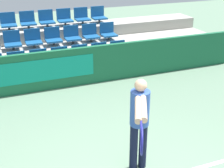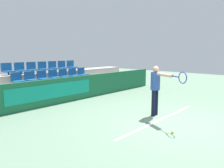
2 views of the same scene
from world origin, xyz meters
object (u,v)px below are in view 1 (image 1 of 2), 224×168
stadium_chair_8 (12,42)px  stadium_chair_19 (82,17)px  stadium_chair_12 (90,34)px  stadium_chair_16 (28,21)px  stadium_chair_20 (99,16)px  tennis_player (140,119)px  stadium_chair_6 (119,51)px  stadium_chair_10 (53,38)px  stadium_chair_11 (72,36)px  stadium_chair_18 (65,18)px  stadium_chair_15 (8,23)px  stadium_chair_3 (61,58)px  stadium_chair_4 (81,56)px  stadium_chair_2 (39,61)px  stadium_chair_13 (108,32)px  stadium_chair_17 (47,20)px  stadium_chair_9 (33,40)px  stadium_chair_5 (100,54)px

stadium_chair_8 → stadium_chair_19: 2.52m
stadium_chair_12 → stadium_chair_16: stadium_chair_16 is taller
stadium_chair_16 → stadium_chair_20: same height
stadium_chair_12 → tennis_player: size_ratio=0.32×
stadium_chair_12 → stadium_chair_20: stadium_chair_20 is taller
stadium_chair_6 → stadium_chair_10: stadium_chair_10 is taller
stadium_chair_11 → stadium_chair_18: size_ratio=1.00×
stadium_chair_19 → stadium_chair_20: (0.58, 0.00, 0.00)m
stadium_chair_12 → stadium_chair_15: 2.52m
stadium_chair_3 → stadium_chair_6: bearing=0.0°
stadium_chair_6 → stadium_chair_8: (-2.91, 0.91, 0.35)m
stadium_chair_4 → stadium_chair_16: bearing=122.7°
stadium_chair_2 → stadium_chair_11: size_ratio=1.00×
stadium_chair_16 → stadium_chair_3: bearing=-72.2°
stadium_chair_13 → stadium_chair_19: bearing=122.7°
stadium_chair_18 → stadium_chair_11: bearing=-90.0°
stadium_chair_12 → stadium_chair_15: bearing=158.7°
stadium_chair_6 → stadium_chair_17: (-1.74, 1.81, 0.71)m
stadium_chair_10 → stadium_chair_9: bearing=180.0°
stadium_chair_4 → stadium_chair_16: (-1.16, 1.81, 0.71)m
stadium_chair_3 → stadium_chair_4: (0.58, 0.00, 0.00)m
stadium_chair_5 → stadium_chair_16: size_ratio=1.00×
stadium_chair_6 → stadium_chair_16: (-2.33, 1.81, 0.71)m
stadium_chair_8 → stadium_chair_2: bearing=-57.3°
stadium_chair_3 → stadium_chair_2: bearing=180.0°
stadium_chair_11 → stadium_chair_13: 1.16m
stadium_chair_17 → stadium_chair_9: bearing=-122.7°
stadium_chair_17 → stadium_chair_4: bearing=-72.2°
stadium_chair_2 → stadium_chair_19: size_ratio=1.00×
stadium_chair_2 → stadium_chair_19: bearing=46.1°
stadium_chair_6 → stadium_chair_17: size_ratio=1.00×
stadium_chair_12 → stadium_chair_20: 1.13m
stadium_chair_17 → stadium_chair_18: (0.58, 0.00, 0.00)m
stadium_chair_9 → stadium_chair_18: bearing=38.0°
stadium_chair_2 → stadium_chair_4: 1.16m
stadium_chair_6 → stadium_chair_18: size_ratio=1.00×
stadium_chair_10 → stadium_chair_20: 2.00m
tennis_player → stadium_chair_16: bearing=123.1°
stadium_chair_10 → stadium_chair_20: (1.74, 0.91, 0.35)m
stadium_chair_10 → stadium_chair_13: same height
stadium_chair_3 → stadium_chair_12: stadium_chair_12 is taller
stadium_chair_10 → stadium_chair_11: bearing=0.0°
stadium_chair_12 → stadium_chair_17: (-1.16, 0.91, 0.35)m
stadium_chair_15 → stadium_chair_17: (1.16, 0.00, 0.00)m
stadium_chair_8 → stadium_chair_18: (1.74, 0.91, 0.35)m
stadium_chair_20 → stadium_chair_19: bearing=180.0°
stadium_chair_8 → stadium_chair_16: stadium_chair_16 is taller
stadium_chair_5 → stadium_chair_19: size_ratio=1.00×
stadium_chair_16 → stadium_chair_17: bearing=0.0°
stadium_chair_12 → stadium_chair_15: (-2.33, 0.91, 0.35)m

